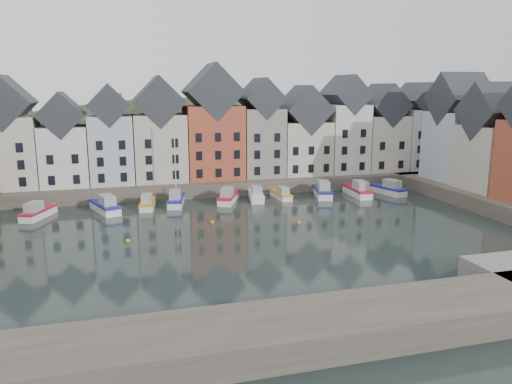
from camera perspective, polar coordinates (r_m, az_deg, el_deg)
name	(u,v)px	position (r m, az deg, el deg)	size (l,w,h in m)	color
ground	(263,240)	(53.82, 0.79, -5.51)	(260.00, 260.00, 0.00)	black
far_quay	(211,181)	(81.97, -5.16, 1.23)	(90.00, 16.00, 2.00)	#443F34
near_wall	(207,343)	(31.48, -5.61, -16.82)	(50.00, 6.00, 2.00)	#443F34
hillside	(191,245)	(111.57, -7.44, -5.98)	(153.60, 70.40, 64.00)	#25371B
far_terrace	(232,134)	(79.59, -2.71, 6.68)	(72.37, 8.16, 17.78)	beige
right_terrace	(496,140)	(76.78, 25.75, 5.35)	(8.30, 24.25, 16.36)	#A9B4BC
mooring_buoys	(217,228)	(57.83, -4.53, -4.15)	(20.50, 5.50, 0.50)	orange
boat_a	(37,212)	(68.34, -23.70, -2.14)	(4.12, 6.42, 2.37)	silver
boat_b	(105,206)	(68.27, -16.83, -1.58)	(4.27, 7.17, 2.63)	silver
boat_c	(147,203)	(69.13, -12.30, -1.28)	(2.67, 6.06, 2.25)	silver
boat_d	(176,200)	(70.14, -9.14, -0.86)	(3.22, 6.66, 12.22)	silver
boat_e	(228,197)	(71.07, -3.20, -0.60)	(4.47, 6.69, 2.47)	silver
boat_f	(256,195)	(72.30, 0.03, -0.39)	(3.01, 6.45, 2.38)	silver
boat_g	(281,195)	(73.46, 2.93, -0.29)	(1.95, 5.41, 2.05)	silver
boat_h	(323,191)	(75.53, 7.63, 0.10)	(3.97, 7.33, 2.69)	silver
boat_i	(358,191)	(76.74, 11.57, 0.15)	(2.56, 7.08, 2.67)	silver
boat_j	(388,189)	(79.21, 14.85, 0.33)	(3.74, 6.95, 2.55)	silver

